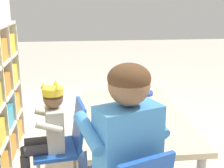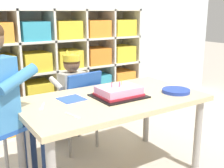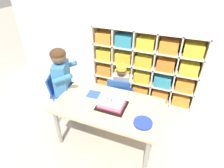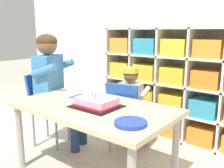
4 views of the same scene
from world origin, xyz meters
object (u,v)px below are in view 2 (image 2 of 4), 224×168
(birthday_cake_on_tray, at_px, (119,92))
(fork_by_napkin, at_px, (128,83))
(activity_table, at_px, (112,106))
(classroom_chair_blue, at_px, (78,105))
(adult_helper_seated, at_px, (2,90))
(child_with_crown, at_px, (70,87))
(fork_scattered_mid_table, at_px, (42,107))
(paper_plate_stack, at_px, (176,91))
(fork_at_table_front_edge, at_px, (73,116))

(birthday_cake_on_tray, xyz_separation_m, fork_by_napkin, (0.26, 0.25, -0.03))
(activity_table, xyz_separation_m, birthday_cake_on_tray, (0.05, -0.01, 0.09))
(classroom_chair_blue, height_order, adult_helper_seated, adult_helper_seated)
(child_with_crown, distance_m, fork_scattered_mid_table, 0.67)
(paper_plate_stack, bearing_deg, adult_helper_seated, 163.34)
(classroom_chair_blue, height_order, birthday_cake_on_tray, birthday_cake_on_tray)
(fork_by_napkin, relative_size, fork_at_table_front_edge, 1.12)
(paper_plate_stack, relative_size, fork_by_napkin, 1.36)
(paper_plate_stack, xyz_separation_m, fork_by_napkin, (-0.13, 0.39, -0.01))
(birthday_cake_on_tray, bearing_deg, activity_table, 170.21)
(fork_scattered_mid_table, bearing_deg, fork_by_napkin, -49.42)
(fork_at_table_front_edge, bearing_deg, fork_by_napkin, -69.66)
(child_with_crown, bearing_deg, classroom_chair_blue, 89.30)
(adult_helper_seated, distance_m, paper_plate_stack, 1.15)
(fork_scattered_mid_table, height_order, fork_at_table_front_edge, same)
(child_with_crown, height_order, fork_by_napkin, child_with_crown)
(fork_at_table_front_edge, bearing_deg, fork_scattered_mid_table, 8.82)
(classroom_chair_blue, xyz_separation_m, fork_by_napkin, (0.33, -0.23, 0.19))
(paper_plate_stack, bearing_deg, fork_scattered_mid_table, 166.43)
(classroom_chair_blue, relative_size, paper_plate_stack, 3.45)
(adult_helper_seated, relative_size, fork_at_table_front_edge, 8.51)
(adult_helper_seated, xyz_separation_m, fork_at_table_front_edge, (0.29, -0.35, -0.11))
(child_with_crown, relative_size, paper_plate_stack, 4.25)
(birthday_cake_on_tray, xyz_separation_m, fork_scattered_mid_table, (-0.50, 0.08, -0.03))
(adult_helper_seated, bearing_deg, child_with_crown, -77.53)
(classroom_chair_blue, height_order, child_with_crown, child_with_crown)
(fork_at_table_front_edge, bearing_deg, adult_helper_seated, 27.89)
(fork_at_table_front_edge, bearing_deg, activity_table, -75.91)
(adult_helper_seated, bearing_deg, paper_plate_stack, -127.86)
(child_with_crown, bearing_deg, activity_table, 85.31)
(birthday_cake_on_tray, relative_size, fork_by_napkin, 2.30)
(adult_helper_seated, height_order, fork_by_napkin, adult_helper_seated)
(fork_by_napkin, xyz_separation_m, fork_scattered_mid_table, (-0.77, -0.18, 0.00))
(classroom_chair_blue, height_order, fork_scattered_mid_table, classroom_chair_blue)
(child_with_crown, relative_size, fork_scattered_mid_table, 6.41)
(child_with_crown, xyz_separation_m, fork_scattered_mid_table, (-0.42, -0.52, 0.06))
(activity_table, height_order, classroom_chair_blue, classroom_chair_blue)
(paper_plate_stack, height_order, fork_at_table_front_edge, paper_plate_stack)
(activity_table, relative_size, fork_at_table_front_edge, 9.50)
(adult_helper_seated, relative_size, fork_by_napkin, 7.59)
(classroom_chair_blue, bearing_deg, child_with_crown, -90.70)
(birthday_cake_on_tray, relative_size, paper_plate_stack, 1.69)
(adult_helper_seated, xyz_separation_m, fork_scattered_mid_table, (0.20, -0.11, -0.11))
(paper_plate_stack, distance_m, fork_at_table_front_edge, 0.81)
(classroom_chair_blue, relative_size, birthday_cake_on_tray, 2.03)
(fork_scattered_mid_table, bearing_deg, birthday_cake_on_tray, -70.95)
(fork_by_napkin, xyz_separation_m, fork_at_table_front_edge, (-0.68, -0.42, 0.00))
(adult_helper_seated, bearing_deg, fork_at_table_front_edge, -162.09)
(birthday_cake_on_tray, bearing_deg, fork_at_table_front_edge, -158.43)
(classroom_chair_blue, relative_size, fork_at_table_front_edge, 5.25)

